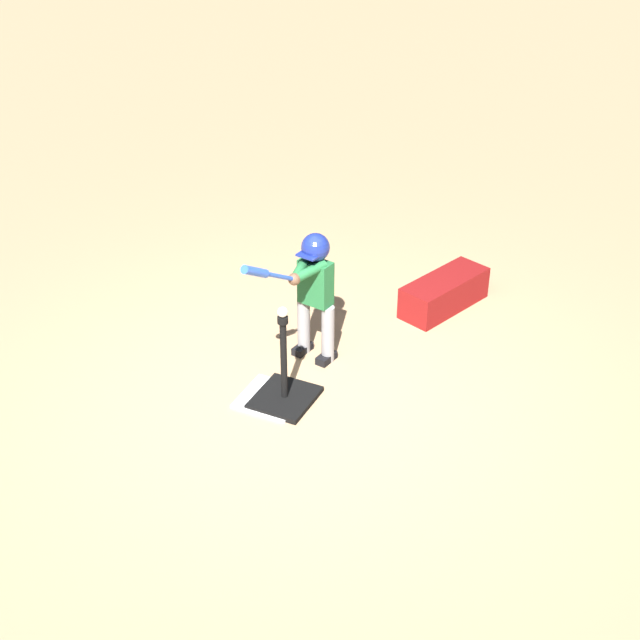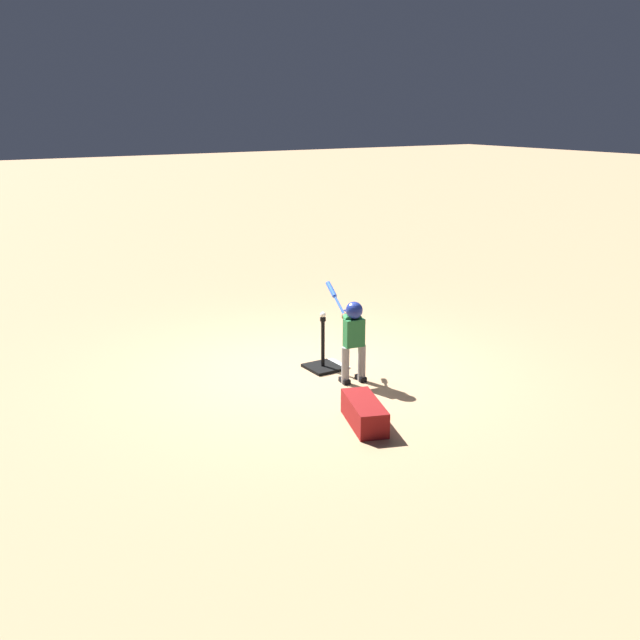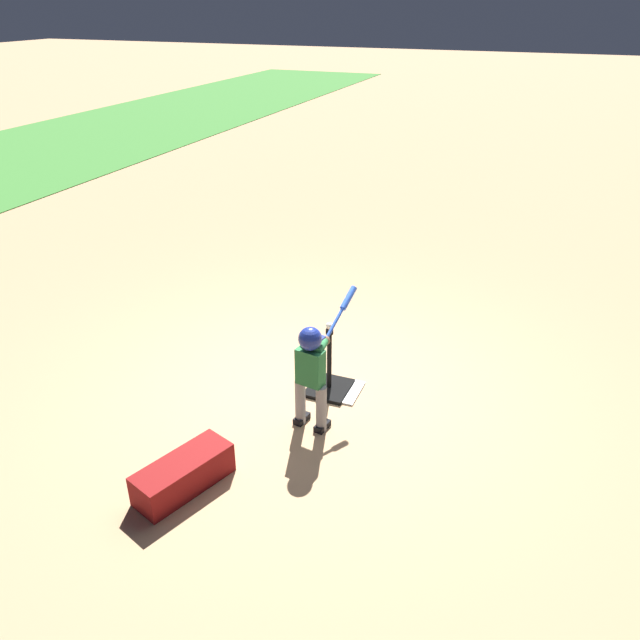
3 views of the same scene
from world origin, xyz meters
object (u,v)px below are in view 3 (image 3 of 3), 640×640
(baseball, at_px, (330,326))
(equipment_bag, at_px, (184,474))
(batter_child, at_px, (313,364))
(batting_tee, at_px, (329,382))

(baseball, distance_m, equipment_bag, 1.97)
(baseball, bearing_deg, batter_child, -174.04)
(baseball, height_order, equipment_bag, baseball)
(baseball, bearing_deg, batting_tee, 102.55)
(batting_tee, bearing_deg, baseball, -77.45)
(batting_tee, height_order, batter_child, batter_child)
(batting_tee, height_order, equipment_bag, batting_tee)
(batter_child, height_order, baseball, batter_child)
(batting_tee, bearing_deg, batter_child, -174.04)
(batting_tee, bearing_deg, equipment_bag, 161.44)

